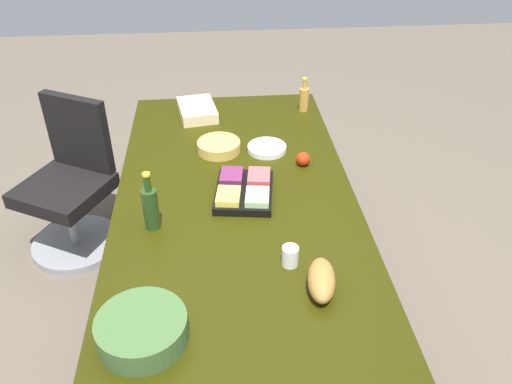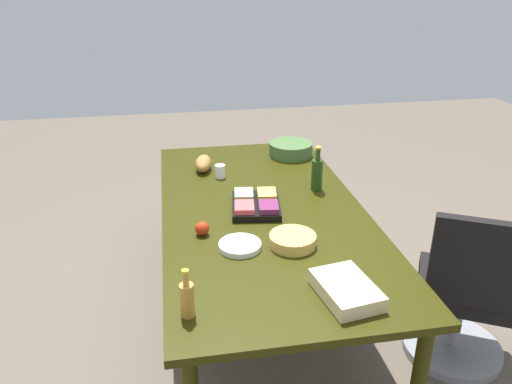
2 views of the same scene
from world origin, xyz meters
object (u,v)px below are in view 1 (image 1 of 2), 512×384
Objects in this scene: paper_plate_stack at (267,148)px; sheet_cake at (197,110)px; paper_cup at (290,256)px; office_chair at (72,195)px; conference_table at (236,204)px; dressing_bottle at (304,98)px; fruit_platter at (244,190)px; apple_red at (303,159)px; chip_bowl at (219,146)px; salad_bowl at (142,330)px; wine_bottle at (151,207)px; bread_loaf at (321,280)px.

paper_plate_stack is 0.69× the size of sheet_cake.
office_chair is at bearing 46.33° from paper_cup.
paper_plate_stack is (0.43, -0.20, 0.08)m from conference_table.
dressing_bottle is 0.69m from sheet_cake.
conference_table is at bearing 76.75° from fruit_platter.
paper_plate_stack is 0.63m from sheet_cake.
chip_bowl is (0.19, 0.45, -0.01)m from apple_red.
office_chair is 10.82× the size of paper_cup.
dressing_bottle reaches higher than fruit_platter.
paper_cup is at bearing -133.67° from office_chair.
paper_cup is at bearing -164.59° from chip_bowl.
office_chair is 1.66m from salad_bowl.
chip_bowl is at bearing -25.75° from wine_bottle.
wine_bottle is 0.91× the size of sheet_cake.
office_chair is 12.81× the size of apple_red.
salad_bowl is (-0.19, 0.68, -0.00)m from bread_loaf.
dressing_bottle reaches higher than salad_bowl.
salad_bowl is at bearing 166.82° from chip_bowl.
office_chair is 0.95m from sheet_cake.
conference_table is 7.22× the size of salad_bowl.
apple_red is at bearing -58.44° from wine_bottle.
apple_red is at bearing -52.42° from fruit_platter.
dressing_bottle reaches higher than conference_table.
fruit_platter is at bearing -63.75° from wine_bottle.
fruit_platter is 4.39× the size of paper_cup.
salad_bowl is at bearing 174.10° from sheet_cake.
paper_cup is (-0.78, 0.18, 0.01)m from apple_red.
sheet_cake is at bearing 90.90° from dressing_bottle.
dressing_bottle is 2.47× the size of paper_cup.
sheet_cake is at bearing 12.03° from conference_table.
paper_cup is (-0.31, -0.59, -0.07)m from wine_bottle.
office_chair is 3.34× the size of wine_bottle.
bread_loaf is 0.98× the size of chip_bowl.
office_chair reaches higher than bread_loaf.
office_chair is 4.38× the size of dressing_bottle.
bread_loaf is 1.09× the size of paper_plate_stack.
salad_bowl is 1.02× the size of sheet_cake.
apple_red reaches higher than conference_table.
paper_cup is at bearing -164.80° from sheet_cake.
bread_loaf is at bearing -174.98° from paper_plate_stack.
apple_red reaches higher than sheet_cake.
paper_cup is (-0.52, -0.16, 0.01)m from fruit_platter.
bread_loaf reaches higher than chip_bowl.
wine_bottle is 3.24× the size of paper_cup.
dressing_bottle is 0.74m from chip_bowl.
sheet_cake reaches higher than conference_table.
sheet_cake is (0.93, 0.24, 0.00)m from fruit_platter.
conference_table is at bearing -23.42° from salad_bowl.
paper_cup reaches higher than sheet_cake.
office_chair reaches higher than sheet_cake.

